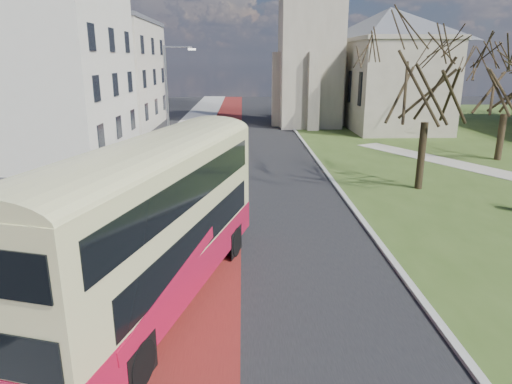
{
  "coord_description": "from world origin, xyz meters",
  "views": [
    {
      "loc": [
        0.61,
        -13.57,
        7.21
      ],
      "look_at": [
        1.13,
        4.34,
        2.0
      ],
      "focal_mm": 32.0,
      "sensor_mm": 36.0,
      "label": 1
    }
  ],
  "objects_px": {
    "streetlamp": "(169,100)",
    "winter_tree_far": "(510,77)",
    "bus": "(153,217)",
    "winter_tree_near": "(431,67)"
  },
  "relations": [
    {
      "from": "bus",
      "to": "winter_tree_far",
      "type": "distance_m",
      "value": 29.73
    },
    {
      "from": "bus",
      "to": "winter_tree_far",
      "type": "bearing_deg",
      "value": 58.77
    },
    {
      "from": "bus",
      "to": "winter_tree_far",
      "type": "xyz_separation_m",
      "value": [
        21.65,
        20.11,
        3.27
      ]
    },
    {
      "from": "streetlamp",
      "to": "winter_tree_far",
      "type": "distance_m",
      "value": 24.03
    },
    {
      "from": "streetlamp",
      "to": "bus",
      "type": "distance_m",
      "value": 19.12
    },
    {
      "from": "bus",
      "to": "winter_tree_near",
      "type": "distance_m",
      "value": 18.33
    },
    {
      "from": "winter_tree_near",
      "to": "bus",
      "type": "bearing_deg",
      "value": -135.73
    },
    {
      "from": "winter_tree_far",
      "to": "streetlamp",
      "type": "bearing_deg",
      "value": -177.08
    },
    {
      "from": "streetlamp",
      "to": "bus",
      "type": "relative_size",
      "value": 0.67
    },
    {
      "from": "streetlamp",
      "to": "winter_tree_far",
      "type": "relative_size",
      "value": 0.92
    }
  ]
}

